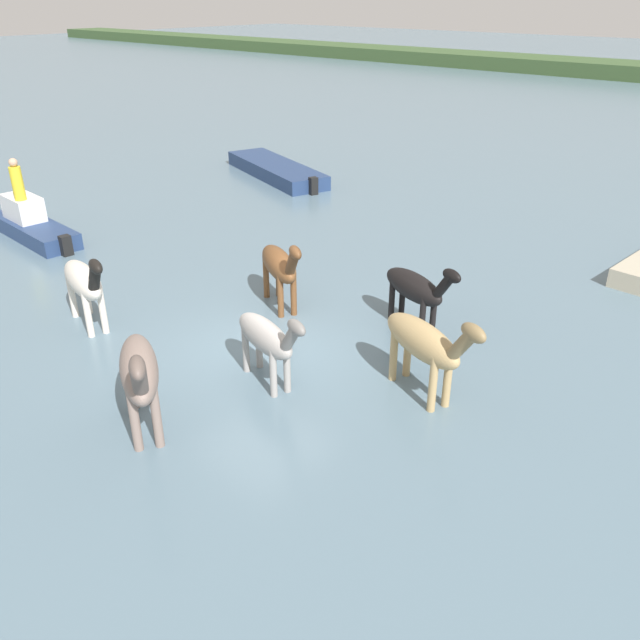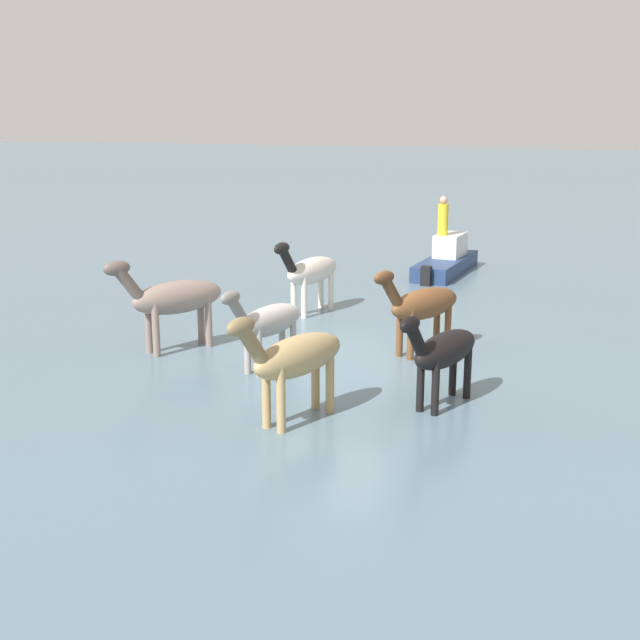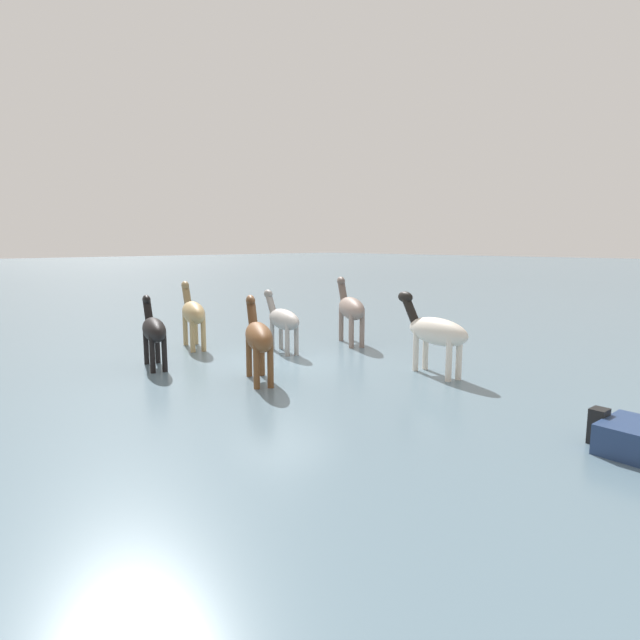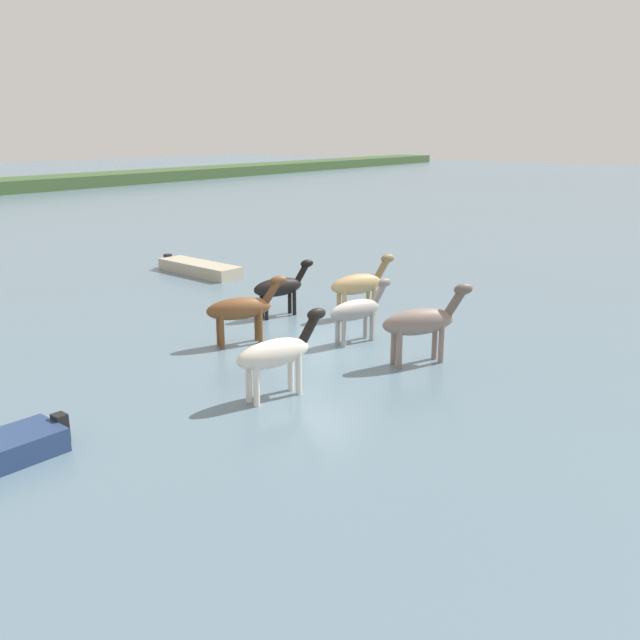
% 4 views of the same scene
% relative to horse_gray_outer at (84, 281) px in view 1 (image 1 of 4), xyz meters
% --- Properties ---
extents(ground_plane, '(214.64, 214.64, 0.00)m').
position_rel_horse_gray_outer_xyz_m(ground_plane, '(3.53, 1.76, -1.05)').
color(ground_plane, slate).
extents(horse_gray_outer, '(2.46, 1.01, 1.91)m').
position_rel_horse_gray_outer_xyz_m(horse_gray_outer, '(0.00, 0.00, 0.00)').
color(horse_gray_outer, silver).
rests_on(horse_gray_outer, ground_plane).
extents(horse_dark_mare, '(2.24, 1.03, 1.75)m').
position_rel_horse_gray_outer_xyz_m(horse_dark_mare, '(5.31, 4.51, -0.08)').
color(horse_dark_mare, black).
rests_on(horse_dark_mare, ground_plane).
extents(horse_rear_stallion, '(2.23, 0.94, 1.73)m').
position_rel_horse_gray_outer_xyz_m(horse_rear_stallion, '(4.53, 0.95, -0.10)').
color(horse_rear_stallion, '#9E9993').
rests_on(horse_rear_stallion, ground_plane).
extents(horse_dun_straggler, '(2.29, 1.46, 1.87)m').
position_rel_horse_gray_outer_xyz_m(horse_dun_straggler, '(2.42, 3.41, -0.02)').
color(horse_dun_straggler, brown).
rests_on(horse_dun_straggler, ground_plane).
extents(horse_lead, '(2.42, 1.69, 2.02)m').
position_rel_horse_gray_outer_xyz_m(horse_lead, '(4.04, -1.39, 0.06)').
color(horse_lead, gray).
rests_on(horse_lead, ground_plane).
extents(horse_chestnut_trailing, '(2.46, 1.20, 1.93)m').
position_rel_horse_gray_outer_xyz_m(horse_chestnut_trailing, '(6.86, 2.50, 0.02)').
color(horse_chestnut_trailing, tan).
rests_on(horse_chestnut_trailing, ground_plane).
extents(boat_tender_starboard, '(4.11, 1.27, 1.32)m').
position_rel_horse_gray_outer_xyz_m(boat_tender_starboard, '(-6.41, 1.94, -0.75)').
color(boat_tender_starboard, navy).
rests_on(boat_tender_starboard, ground_plane).
extents(boat_motor_center, '(5.90, 3.27, 0.77)m').
position_rel_horse_gray_outer_xyz_m(boat_motor_center, '(-6.04, 11.70, -0.86)').
color(boat_motor_center, navy).
rests_on(boat_motor_center, ground_plane).
extents(person_boatman_standing, '(0.32, 0.32, 1.19)m').
position_rel_horse_gray_outer_xyz_m(person_boatman_standing, '(-6.42, 1.79, 0.66)').
color(person_boatman_standing, yellow).
rests_on(person_boatman_standing, boat_tender_starboard).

